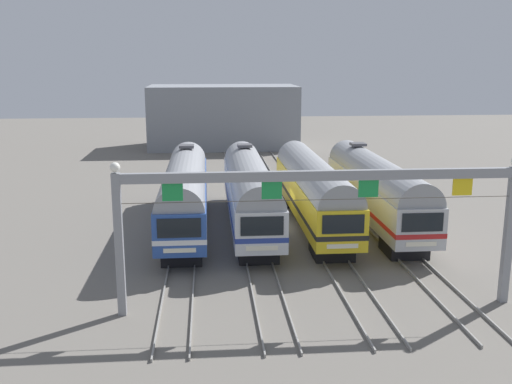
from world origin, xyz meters
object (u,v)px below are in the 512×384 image
catenary_gantry (320,200)px  commuter_train_yellow (313,188)px  commuter_train_silver (250,189)px  commuter_train_blue (185,191)px  commuter_train_stainless (375,187)px

catenary_gantry → commuter_train_yellow: bearing=80.9°
commuter_train_silver → catenary_gantry: (2.17, -13.50, 2.45)m
commuter_train_blue → commuter_train_silver: 4.34m
commuter_train_blue → commuter_train_yellow: 8.68m
commuter_train_blue → commuter_train_stainless: bearing=0.0°
commuter_train_silver → catenary_gantry: size_ratio=0.99×
commuter_train_silver → catenary_gantry: bearing=-80.9°
catenary_gantry → commuter_train_silver: bearing=99.1°
commuter_train_blue → commuter_train_yellow: (8.68, -0.00, -0.00)m
commuter_train_yellow → commuter_train_silver: bearing=179.9°
catenary_gantry → commuter_train_blue: bearing=115.7°
commuter_train_stainless → catenary_gantry: size_ratio=0.99×
commuter_train_blue → catenary_gantry: (6.51, -13.50, 2.45)m
commuter_train_yellow → commuter_train_stainless: 4.34m
commuter_train_stainless → catenary_gantry: 15.19m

